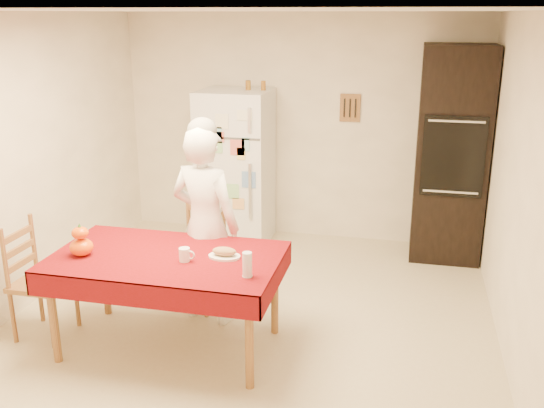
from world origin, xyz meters
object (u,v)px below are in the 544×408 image
(coffee_mug, at_px, (184,255))
(seated_woman, at_px, (205,226))
(chair_far, at_px, (201,249))
(wine_glass, at_px, (247,265))
(dining_table, at_px, (167,264))
(oven_cabinet, at_px, (451,155))
(refrigerator, at_px, (236,168))
(pumpkin_lower, at_px, (82,247))
(chair_left, at_px, (34,275))
(bread_plate, at_px, (224,256))

(coffee_mug, bearing_deg, seated_woman, 94.11)
(chair_far, bearing_deg, wine_glass, -43.75)
(seated_woman, xyz_separation_m, wine_glass, (0.56, -0.75, 0.02))
(dining_table, height_order, wine_glass, wine_glass)
(oven_cabinet, bearing_deg, chair_far, -142.98)
(oven_cabinet, xyz_separation_m, seated_woman, (-2.00, -1.89, -0.27))
(oven_cabinet, xyz_separation_m, wine_glass, (-1.44, -2.63, -0.25))
(dining_table, relative_size, seated_woman, 1.03)
(refrigerator, bearing_deg, wine_glass, -72.08)
(pumpkin_lower, distance_m, wine_glass, 1.30)
(chair_left, bearing_deg, bread_plate, -85.56)
(refrigerator, height_order, oven_cabinet, oven_cabinet)
(coffee_mug, bearing_deg, dining_table, 158.42)
(oven_cabinet, bearing_deg, chair_left, -142.91)
(seated_woman, bearing_deg, refrigerator, -68.20)
(coffee_mug, bearing_deg, wine_glass, -17.10)
(bread_plate, bearing_deg, oven_cabinet, 54.17)
(refrigerator, bearing_deg, oven_cabinet, 1.18)
(coffee_mug, distance_m, bread_plate, 0.29)
(chair_left, bearing_deg, oven_cabinet, -52.17)
(refrigerator, xyz_separation_m, oven_cabinet, (2.28, 0.05, 0.25))
(coffee_mug, relative_size, bread_plate, 0.42)
(refrigerator, height_order, chair_left, refrigerator)
(dining_table, xyz_separation_m, wine_glass, (0.69, -0.23, 0.16))
(chair_far, bearing_deg, refrigerator, 106.15)
(bread_plate, bearing_deg, wine_glass, -48.41)
(seated_woman, height_order, wine_glass, seated_woman)
(coffee_mug, bearing_deg, chair_far, 102.58)
(refrigerator, relative_size, oven_cabinet, 0.77)
(chair_far, height_order, seated_woman, seated_woman)
(oven_cabinet, bearing_deg, bread_plate, -125.83)
(coffee_mug, bearing_deg, pumpkin_lower, -175.11)
(pumpkin_lower, bearing_deg, seated_woman, 41.46)
(chair_left, relative_size, pumpkin_lower, 5.45)
(refrigerator, xyz_separation_m, chair_far, (0.13, -1.57, -0.34))
(refrigerator, height_order, chair_far, refrigerator)
(wine_glass, bearing_deg, oven_cabinet, 61.29)
(chair_far, height_order, wine_glass, chair_far)
(dining_table, height_order, coffee_mug, coffee_mug)
(seated_woman, distance_m, bread_plate, 0.56)
(dining_table, height_order, chair_far, chair_far)
(dining_table, distance_m, bread_plate, 0.44)
(refrigerator, height_order, pumpkin_lower, refrigerator)
(wine_glass, bearing_deg, chair_left, 174.10)
(chair_left, relative_size, coffee_mug, 9.50)
(chair_left, bearing_deg, wine_glass, -95.17)
(chair_left, height_order, pumpkin_lower, chair_left)
(chair_far, height_order, bread_plate, chair_far)
(coffee_mug, bearing_deg, bread_plate, 25.91)
(seated_woman, relative_size, coffee_mug, 16.57)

